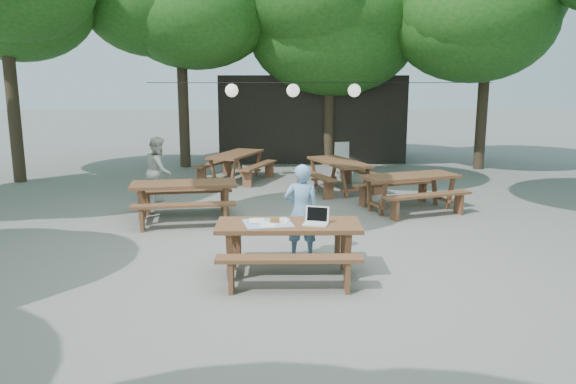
{
  "coord_description": "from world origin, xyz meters",
  "views": [
    {
      "loc": [
        -0.51,
        -8.84,
        2.74
      ],
      "look_at": [
        -0.41,
        -0.61,
        1.05
      ],
      "focal_mm": 35.0,
      "sensor_mm": 36.0,
      "label": 1
    }
  ],
  "objects_px": {
    "woman": "(302,211)",
    "plastic_chair": "(344,165)",
    "main_picnic_table": "(289,248)",
    "second_person": "(159,170)",
    "picnic_table_nw": "(185,201)"
  },
  "relations": [
    {
      "from": "picnic_table_nw",
      "to": "second_person",
      "type": "relative_size",
      "value": 1.43
    },
    {
      "from": "second_person",
      "to": "plastic_chair",
      "type": "distance_m",
      "value": 5.92
    },
    {
      "from": "main_picnic_table",
      "to": "woman",
      "type": "bearing_deg",
      "value": 75.37
    },
    {
      "from": "main_picnic_table",
      "to": "woman",
      "type": "relative_size",
      "value": 1.37
    },
    {
      "from": "picnic_table_nw",
      "to": "woman",
      "type": "xyz_separation_m",
      "value": [
        2.19,
        -2.29,
        0.34
      ]
    },
    {
      "from": "second_person",
      "to": "plastic_chair",
      "type": "relative_size",
      "value": 1.64
    },
    {
      "from": "woman",
      "to": "main_picnic_table",
      "type": "bearing_deg",
      "value": 77.01
    },
    {
      "from": "picnic_table_nw",
      "to": "second_person",
      "type": "distance_m",
      "value": 1.78
    },
    {
      "from": "picnic_table_nw",
      "to": "main_picnic_table",
      "type": "bearing_deg",
      "value": -65.76
    },
    {
      "from": "picnic_table_nw",
      "to": "plastic_chair",
      "type": "relative_size",
      "value": 2.35
    },
    {
      "from": "woman",
      "to": "plastic_chair",
      "type": "bearing_deg",
      "value": -99.42
    },
    {
      "from": "main_picnic_table",
      "to": "second_person",
      "type": "bearing_deg",
      "value": 121.05
    },
    {
      "from": "main_picnic_table",
      "to": "plastic_chair",
      "type": "bearing_deg",
      "value": 78.6
    },
    {
      "from": "picnic_table_nw",
      "to": "second_person",
      "type": "bearing_deg",
      "value": 109.25
    },
    {
      "from": "plastic_chair",
      "to": "second_person",
      "type": "bearing_deg",
      "value": -154.93
    }
  ]
}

